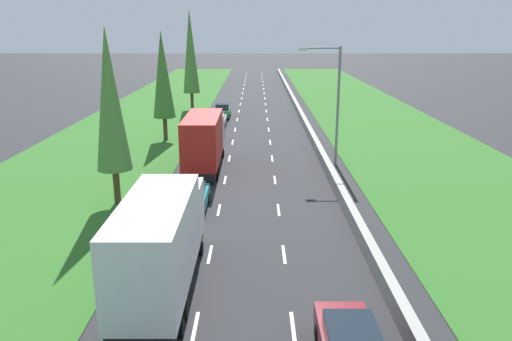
# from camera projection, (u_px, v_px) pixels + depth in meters

# --- Properties ---
(ground_plane) EXTENTS (300.00, 300.00, 0.00)m
(ground_plane) POSITION_uv_depth(u_px,v_px,m) (251.00, 115.00, 61.22)
(ground_plane) COLOR #28282B
(ground_plane) RESTS_ON ground
(grass_verge_left) EXTENTS (14.00, 140.00, 0.04)m
(grass_verge_left) POSITION_uv_depth(u_px,v_px,m) (147.00, 115.00, 61.16)
(grass_verge_left) COLOR #2D6623
(grass_verge_left) RESTS_ON ground
(grass_verge_right) EXTENTS (14.00, 140.00, 0.04)m
(grass_verge_right) POSITION_uv_depth(u_px,v_px,m) (368.00, 115.00, 61.26)
(grass_verge_right) COLOR #2D6623
(grass_verge_right) RESTS_ON ground
(median_barrier) EXTENTS (0.44, 120.00, 0.85)m
(median_barrier) POSITION_uv_depth(u_px,v_px,m) (297.00, 112.00, 61.12)
(median_barrier) COLOR #9E9B93
(median_barrier) RESTS_ON ground
(lane_markings) EXTENTS (3.64, 116.00, 0.01)m
(lane_markings) POSITION_uv_depth(u_px,v_px,m) (251.00, 115.00, 61.21)
(lane_markings) COLOR white
(lane_markings) RESTS_ON ground
(white_box_truck_left_lane) EXTENTS (2.46, 9.40, 4.18)m
(white_box_truck_left_lane) POSITION_uv_depth(u_px,v_px,m) (159.00, 242.00, 19.77)
(white_box_truck_left_lane) COLOR black
(white_box_truck_left_lane) RESTS_ON ground
(teal_sedan_left_lane) EXTENTS (1.82, 4.50, 1.64)m
(teal_sedan_left_lane) POSITION_uv_depth(u_px,v_px,m) (189.00, 199.00, 28.96)
(teal_sedan_left_lane) COLOR teal
(teal_sedan_left_lane) RESTS_ON ground
(red_box_truck_left_lane) EXTENTS (2.46, 9.40, 4.18)m
(red_box_truck_left_lane) POSITION_uv_depth(u_px,v_px,m) (202.00, 140.00, 37.52)
(red_box_truck_left_lane) COLOR black
(red_box_truck_left_lane) RESTS_ON ground
(teal_sedan_left_lane_fifth) EXTENTS (1.82, 4.50, 1.64)m
(teal_sedan_left_lane_fifth) POSITION_uv_depth(u_px,v_px,m) (212.00, 133.00, 46.80)
(teal_sedan_left_lane_fifth) COLOR teal
(teal_sedan_left_lane_fifth) RESTS_ON ground
(silver_sedan_left_lane) EXTENTS (1.82, 4.50, 1.64)m
(silver_sedan_left_lane) POSITION_uv_depth(u_px,v_px,m) (215.00, 120.00, 53.59)
(silver_sedan_left_lane) COLOR silver
(silver_sedan_left_lane) RESTS_ON ground
(green_hatchback_left_lane) EXTENTS (1.74, 3.90, 1.72)m
(green_hatchback_left_lane) POSITION_uv_depth(u_px,v_px,m) (221.00, 111.00, 59.12)
(green_hatchback_left_lane) COLOR #237A33
(green_hatchback_left_lane) RESTS_ON ground
(poplar_tree_second) EXTENTS (2.06, 2.06, 10.47)m
(poplar_tree_second) POSITION_uv_depth(u_px,v_px,m) (108.00, 101.00, 28.73)
(poplar_tree_second) COLOR #4C3823
(poplar_tree_second) RESTS_ON ground
(poplar_tree_third) EXTENTS (2.05, 2.05, 10.11)m
(poplar_tree_third) POSITION_uv_depth(u_px,v_px,m) (161.00, 75.00, 45.93)
(poplar_tree_third) COLOR #4C3823
(poplar_tree_third) RESTS_ON ground
(poplar_tree_fourth) EXTENTS (2.11, 2.11, 12.52)m
(poplar_tree_fourth) POSITION_uv_depth(u_px,v_px,m) (188.00, 52.00, 63.31)
(poplar_tree_fourth) COLOR #4C3823
(poplar_tree_fourth) RESTS_ON ground
(street_light_mast) EXTENTS (3.20, 0.28, 9.00)m
(street_light_mast) POSITION_uv_depth(u_px,v_px,m) (332.00, 97.00, 37.88)
(street_light_mast) COLOR gray
(street_light_mast) RESTS_ON ground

